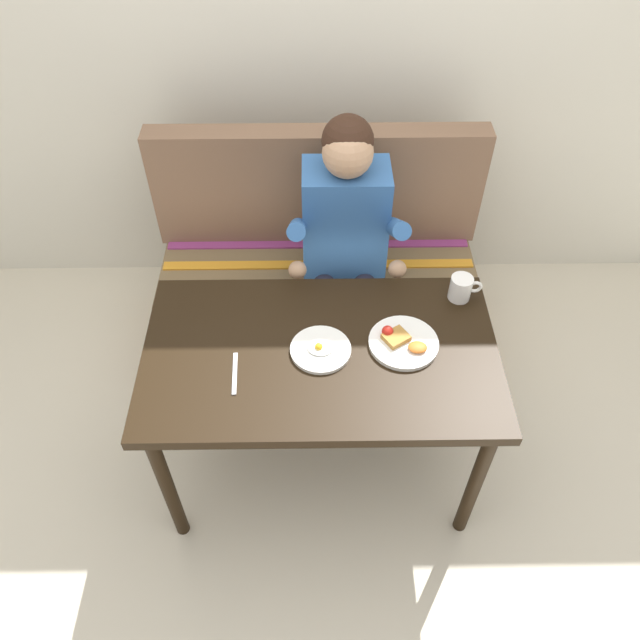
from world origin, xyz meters
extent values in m
plane|color=beige|center=(0.00, 0.00, 0.00)|extent=(8.00, 8.00, 0.00)
cube|color=beige|center=(0.00, 1.27, 1.30)|extent=(4.40, 0.10, 2.60)
cube|color=black|center=(0.00, 0.00, 0.71)|extent=(1.20, 0.70, 0.04)
cylinder|color=black|center=(-0.54, -0.29, 0.34)|extent=(0.05, 0.05, 0.69)
cylinder|color=black|center=(0.54, -0.29, 0.34)|extent=(0.05, 0.05, 0.69)
cylinder|color=black|center=(-0.54, 0.29, 0.34)|extent=(0.05, 0.05, 0.69)
cylinder|color=black|center=(0.54, 0.29, 0.34)|extent=(0.05, 0.05, 0.69)
cube|color=brown|center=(0.00, 0.72, 0.20)|extent=(1.44, 0.56, 0.40)
cube|color=brown|center=(0.00, 0.72, 0.43)|extent=(1.40, 0.52, 0.06)
cube|color=brown|center=(0.00, 0.94, 0.73)|extent=(1.44, 0.12, 0.54)
cube|color=#C63D33|center=(0.00, 0.58, 0.46)|extent=(1.38, 0.05, 0.01)
cube|color=orange|center=(0.00, 0.72, 0.46)|extent=(1.38, 0.05, 0.01)
cube|color=#93387A|center=(0.00, 0.86, 0.46)|extent=(1.38, 0.05, 0.01)
cube|color=#3363A4|center=(0.11, 0.66, 0.76)|extent=(0.34, 0.22, 0.48)
sphere|color=tan|center=(0.11, 0.64, 1.09)|extent=(0.19, 0.19, 0.19)
sphere|color=#331E14|center=(0.11, 0.67, 1.12)|extent=(0.19, 0.19, 0.19)
cylinder|color=#3363A4|center=(-0.08, 0.52, 0.83)|extent=(0.07, 0.29, 0.23)
cylinder|color=#3363A4|center=(0.30, 0.52, 0.83)|extent=(0.07, 0.29, 0.23)
sphere|color=tan|center=(-0.08, 0.40, 0.73)|extent=(0.07, 0.07, 0.07)
sphere|color=tan|center=(0.30, 0.40, 0.73)|extent=(0.07, 0.07, 0.07)
cylinder|color=#232333|center=(0.02, 0.49, 0.52)|extent=(0.09, 0.34, 0.09)
cylinder|color=#232333|center=(0.02, 0.32, 0.26)|extent=(0.08, 0.08, 0.52)
cube|color=black|center=(0.02, 0.26, 0.03)|extent=(0.09, 0.20, 0.05)
cylinder|color=#232333|center=(0.19, 0.49, 0.52)|extent=(0.09, 0.34, 0.09)
cylinder|color=#232333|center=(0.19, 0.32, 0.26)|extent=(0.08, 0.08, 0.52)
cube|color=black|center=(0.19, 0.26, 0.03)|extent=(0.09, 0.20, 0.05)
cylinder|color=white|center=(0.28, 0.03, 0.74)|extent=(0.24, 0.24, 0.02)
cube|color=#A27130|center=(0.25, 0.03, 0.76)|extent=(0.10, 0.10, 0.02)
sphere|color=red|center=(0.23, 0.06, 0.76)|extent=(0.04, 0.04, 0.04)
ellipsoid|color=#CC6623|center=(0.32, -0.01, 0.76)|extent=(0.06, 0.05, 0.02)
cylinder|color=white|center=(0.00, 0.00, 0.74)|extent=(0.21, 0.21, 0.01)
ellipsoid|color=white|center=(0.00, 0.00, 0.75)|extent=(0.09, 0.08, 0.01)
sphere|color=yellow|center=(-0.01, -0.01, 0.76)|extent=(0.03, 0.03, 0.03)
cylinder|color=white|center=(0.51, 0.25, 0.78)|extent=(0.08, 0.08, 0.09)
cylinder|color=brown|center=(0.51, 0.25, 0.82)|extent=(0.07, 0.07, 0.01)
torus|color=white|center=(0.56, 0.25, 0.78)|extent=(0.05, 0.01, 0.05)
cube|color=silver|center=(-0.28, -0.09, 0.73)|extent=(0.02, 0.17, 0.00)
camera|label=1|loc=(-0.02, -1.33, 2.33)|focal=34.75mm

